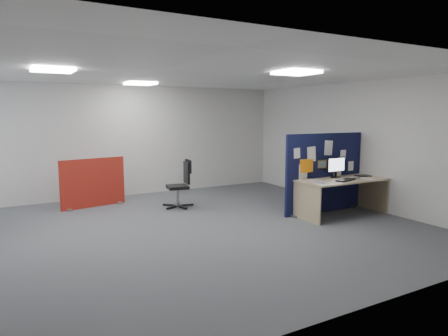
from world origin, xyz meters
name	(u,v)px	position (x,y,z in m)	size (l,w,h in m)	color
floor	(161,234)	(0.00, 0.00, 0.00)	(9.00, 9.00, 0.00)	#515459
ceiling	(158,70)	(0.00, 0.00, 2.70)	(9.00, 7.00, 0.02)	white
wall_back	(109,142)	(0.00, 3.50, 1.35)	(9.00, 0.02, 2.70)	silver
wall_front	(298,188)	(0.00, -3.50, 1.35)	(9.00, 0.02, 2.70)	silver
wall_right	(355,144)	(4.50, 0.00, 1.35)	(0.02, 7.00, 2.70)	silver
ceiling_lights	(163,76)	(0.33, 0.67, 2.67)	(4.10, 4.10, 0.04)	white
navy_divider	(324,173)	(3.46, -0.16, 0.81)	(1.96, 0.30, 1.62)	black
main_desk	(340,187)	(3.58, -0.52, 0.56)	(1.86, 0.83, 0.73)	tan
monitor_main	(336,166)	(3.59, -0.37, 0.96)	(0.48, 0.20, 0.42)	black
keyboard	(345,180)	(3.50, -0.72, 0.74)	(0.45, 0.18, 0.03)	black
mouse	(357,178)	(3.85, -0.69, 0.74)	(0.10, 0.06, 0.03)	gray
paper_tray	(363,176)	(4.25, -0.49, 0.74)	(0.28, 0.22, 0.01)	black
red_divider	(93,183)	(-0.58, 2.61, 0.52)	(1.40, 0.30, 1.06)	maroon
office_chair	(182,181)	(1.10, 1.65, 0.57)	(0.67, 0.66, 1.01)	black
desk_papers	(332,181)	(3.20, -0.66, 0.73)	(1.46, 0.71, 0.00)	white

